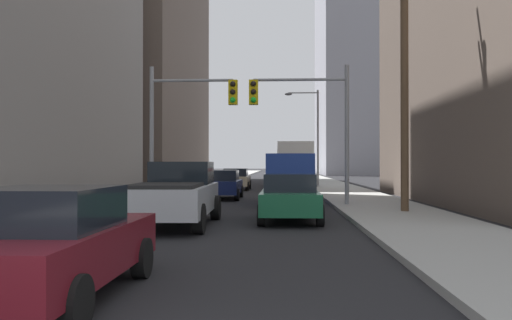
{
  "coord_description": "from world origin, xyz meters",
  "views": [
    {
      "loc": [
        1.32,
        -2.74,
        1.83
      ],
      "look_at": [
        0.0,
        25.86,
        2.06
      ],
      "focal_mm": 35.87,
      "sensor_mm": 36.0,
      "label": 1
    }
  ],
  "objects_px": {
    "sedan_maroon": "(51,243)",
    "traffic_signal_near_right": "(304,111)",
    "city_bus": "(294,163)",
    "sedan_beige": "(236,179)",
    "pickup_truck_silver": "(177,194)",
    "sedan_grey": "(286,175)",
    "cargo_van_blue": "(291,176)",
    "sedan_navy": "(223,184)",
    "traffic_signal_near_left": "(189,112)",
    "sedan_green": "(290,197)"
  },
  "relations": [
    {
      "from": "pickup_truck_silver",
      "to": "sedan_green",
      "type": "relative_size",
      "value": 1.29
    },
    {
      "from": "sedan_grey",
      "to": "traffic_signal_near_right",
      "type": "relative_size",
      "value": 0.7
    },
    {
      "from": "sedan_maroon",
      "to": "traffic_signal_near_left",
      "type": "height_order",
      "value": "traffic_signal_near_left"
    },
    {
      "from": "city_bus",
      "to": "cargo_van_blue",
      "type": "bearing_deg",
      "value": -92.22
    },
    {
      "from": "sedan_green",
      "to": "sedan_beige",
      "type": "relative_size",
      "value": 1.0
    },
    {
      "from": "sedan_maroon",
      "to": "sedan_grey",
      "type": "height_order",
      "value": "same"
    },
    {
      "from": "sedan_beige",
      "to": "sedan_grey",
      "type": "height_order",
      "value": "same"
    },
    {
      "from": "pickup_truck_silver",
      "to": "sedan_navy",
      "type": "height_order",
      "value": "pickup_truck_silver"
    },
    {
      "from": "sedan_green",
      "to": "sedan_grey",
      "type": "height_order",
      "value": "same"
    },
    {
      "from": "sedan_maroon",
      "to": "sedan_green",
      "type": "xyz_separation_m",
      "value": [
        3.39,
        9.57,
        0.0
      ]
    },
    {
      "from": "pickup_truck_silver",
      "to": "sedan_navy",
      "type": "xyz_separation_m",
      "value": [
        0.08,
        11.44,
        -0.16
      ]
    },
    {
      "from": "pickup_truck_silver",
      "to": "sedan_green",
      "type": "distance_m",
      "value": 3.59
    },
    {
      "from": "traffic_signal_near_right",
      "to": "sedan_navy",
      "type": "bearing_deg",
      "value": 129.08
    },
    {
      "from": "sedan_navy",
      "to": "sedan_beige",
      "type": "height_order",
      "value": "same"
    },
    {
      "from": "city_bus",
      "to": "sedan_grey",
      "type": "height_order",
      "value": "city_bus"
    },
    {
      "from": "sedan_maroon",
      "to": "cargo_van_blue",
      "type": "bearing_deg",
      "value": 77.78
    },
    {
      "from": "sedan_beige",
      "to": "traffic_signal_near_left",
      "type": "xyz_separation_m",
      "value": [
        -0.81,
        -14.37,
        3.27
      ]
    },
    {
      "from": "sedan_green",
      "to": "traffic_signal_near_right",
      "type": "height_order",
      "value": "traffic_signal_near_right"
    },
    {
      "from": "cargo_van_blue",
      "to": "sedan_maroon",
      "type": "height_order",
      "value": "cargo_van_blue"
    },
    {
      "from": "sedan_beige",
      "to": "sedan_grey",
      "type": "xyz_separation_m",
      "value": [
        3.64,
        13.88,
        0.0
      ]
    },
    {
      "from": "sedan_green",
      "to": "sedan_navy",
      "type": "distance_m",
      "value": 10.75
    },
    {
      "from": "sedan_maroon",
      "to": "sedan_navy",
      "type": "relative_size",
      "value": 1.0
    },
    {
      "from": "traffic_signal_near_right",
      "to": "traffic_signal_near_left",
      "type": "bearing_deg",
      "value": -180.0
    },
    {
      "from": "cargo_van_blue",
      "to": "sedan_grey",
      "type": "distance_m",
      "value": 26.61
    },
    {
      "from": "pickup_truck_silver",
      "to": "sedan_grey",
      "type": "bearing_deg",
      "value": 84.02
    },
    {
      "from": "sedan_navy",
      "to": "traffic_signal_near_left",
      "type": "xyz_separation_m",
      "value": [
        -0.9,
        -4.92,
        3.27
      ]
    },
    {
      "from": "sedan_navy",
      "to": "sedan_green",
      "type": "bearing_deg",
      "value": -72.16
    },
    {
      "from": "sedan_beige",
      "to": "traffic_signal_near_right",
      "type": "bearing_deg",
      "value": -74.13
    },
    {
      "from": "city_bus",
      "to": "sedan_maroon",
      "type": "xyz_separation_m",
      "value": [
        -4.26,
        -34.14,
        -1.16
      ]
    },
    {
      "from": "city_bus",
      "to": "sedan_green",
      "type": "distance_m",
      "value": 24.61
    },
    {
      "from": "sedan_maroon",
      "to": "sedan_grey",
      "type": "relative_size",
      "value": 0.99
    },
    {
      "from": "cargo_van_blue",
      "to": "sedan_maroon",
      "type": "bearing_deg",
      "value": -102.22
    },
    {
      "from": "sedan_beige",
      "to": "sedan_grey",
      "type": "relative_size",
      "value": 0.99
    },
    {
      "from": "pickup_truck_silver",
      "to": "city_bus",
      "type": "bearing_deg",
      "value": 80.64
    },
    {
      "from": "city_bus",
      "to": "traffic_signal_near_right",
      "type": "bearing_deg",
      "value": -90.49
    },
    {
      "from": "traffic_signal_near_left",
      "to": "city_bus",
      "type": "bearing_deg",
      "value": 75.28
    },
    {
      "from": "cargo_van_blue",
      "to": "traffic_signal_near_left",
      "type": "height_order",
      "value": "traffic_signal_near_left"
    },
    {
      "from": "sedan_green",
      "to": "traffic_signal_near_left",
      "type": "relative_size",
      "value": 0.7
    },
    {
      "from": "sedan_maroon",
      "to": "traffic_signal_near_right",
      "type": "relative_size",
      "value": 0.7
    },
    {
      "from": "pickup_truck_silver",
      "to": "traffic_signal_near_left",
      "type": "height_order",
      "value": "traffic_signal_near_left"
    },
    {
      "from": "sedan_maroon",
      "to": "sedan_navy",
      "type": "distance_m",
      "value": 19.81
    },
    {
      "from": "city_bus",
      "to": "sedan_navy",
      "type": "relative_size",
      "value": 2.74
    },
    {
      "from": "city_bus",
      "to": "cargo_van_blue",
      "type": "xyz_separation_m",
      "value": [
        -0.68,
        -17.61,
        -0.64
      ]
    },
    {
      "from": "sedan_grey",
      "to": "sedan_maroon",
      "type": "bearing_deg",
      "value": -94.84
    },
    {
      "from": "sedan_green",
      "to": "sedan_beige",
      "type": "bearing_deg",
      "value": 99.75
    },
    {
      "from": "city_bus",
      "to": "sedan_beige",
      "type": "height_order",
      "value": "city_bus"
    },
    {
      "from": "sedan_green",
      "to": "sedan_navy",
      "type": "xyz_separation_m",
      "value": [
        -3.29,
        10.23,
        0.0
      ]
    },
    {
      "from": "sedan_navy",
      "to": "sedan_beige",
      "type": "xyz_separation_m",
      "value": [
        -0.09,
        9.44,
        0.0
      ]
    },
    {
      "from": "pickup_truck_silver",
      "to": "sedan_grey",
      "type": "height_order",
      "value": "pickup_truck_silver"
    },
    {
      "from": "cargo_van_blue",
      "to": "sedan_maroon",
      "type": "relative_size",
      "value": 1.25
    }
  ]
}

